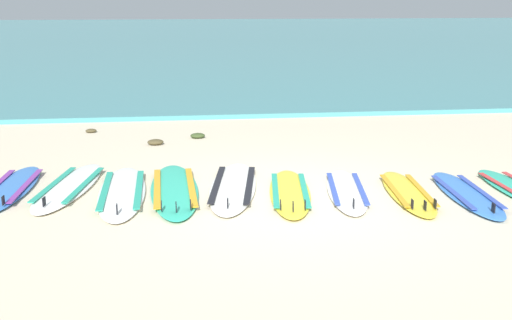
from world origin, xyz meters
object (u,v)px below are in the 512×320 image
(surfboard_8, at_px, (466,194))
(surfboard_6, at_px, (347,191))
(surfboard_0, at_px, (11,188))
(surfboard_2, at_px, (122,192))
(surfboard_5, at_px, (290,192))
(surfboard_3, at_px, (174,190))
(surfboard_4, at_px, (233,187))
(surfboard_7, at_px, (408,192))
(surfboard_1, at_px, (69,186))

(surfboard_8, bearing_deg, surfboard_6, 167.88)
(surfboard_0, bearing_deg, surfboard_2, -13.10)
(surfboard_0, relative_size, surfboard_6, 1.08)
(surfboard_0, relative_size, surfboard_5, 1.02)
(surfboard_0, distance_m, surfboard_8, 6.13)
(surfboard_2, xyz_separation_m, surfboard_3, (0.69, 0.01, 0.00))
(surfboard_5, bearing_deg, surfboard_2, 172.43)
(surfboard_4, height_order, surfboard_8, same)
(surfboard_3, xyz_separation_m, surfboard_4, (0.80, 0.04, -0.00))
(surfboard_2, distance_m, surfboard_3, 0.69)
(surfboard_5, relative_size, surfboard_7, 1.06)
(surfboard_5, bearing_deg, surfboard_1, 167.95)
(surfboard_0, relative_size, surfboard_1, 0.93)
(surfboard_1, bearing_deg, surfboard_4, -7.20)
(surfboard_4, bearing_deg, surfboard_0, 174.34)
(surfboard_1, xyz_separation_m, surfboard_7, (4.52, -0.83, 0.00))
(surfboard_1, bearing_deg, surfboard_0, 178.78)
(surfboard_2, distance_m, surfboard_8, 4.57)
(surfboard_5, xyz_separation_m, surfboard_7, (1.56, -0.20, 0.00))
(surfboard_0, height_order, surfboard_7, same)
(surfboard_0, xyz_separation_m, surfboard_1, (0.78, -0.02, -0.00))
(surfboard_2, relative_size, surfboard_4, 0.97)
(surfboard_4, xyz_separation_m, surfboard_8, (3.03, -0.70, 0.00))
(surfboard_3, xyz_separation_m, surfboard_6, (2.30, -0.33, -0.00))
(surfboard_4, relative_size, surfboard_7, 1.23)
(surfboard_5, bearing_deg, surfboard_6, -1.68)
(surfboard_2, xyz_separation_m, surfboard_8, (4.53, -0.65, 0.00))
(surfboard_3, distance_m, surfboard_4, 0.80)
(surfboard_4, bearing_deg, surfboard_1, 172.80)
(surfboard_0, distance_m, surfboard_3, 2.24)
(surfboard_0, xyz_separation_m, surfboard_3, (2.21, -0.34, -0.00))
(surfboard_5, bearing_deg, surfboard_3, 168.55)
(surfboard_7, bearing_deg, surfboard_2, 172.53)
(surfboard_4, height_order, surfboard_5, same)
(surfboard_0, relative_size, surfboard_4, 0.88)
(surfboard_1, bearing_deg, surfboard_7, -10.44)
(surfboard_0, height_order, surfboard_4, same)
(surfboard_1, xyz_separation_m, surfboard_5, (2.96, -0.63, 0.00))
(surfboard_2, height_order, surfboard_4, same)
(surfboard_3, distance_m, surfboard_5, 1.56)
(surfboard_2, height_order, surfboard_7, same)
(surfboard_0, height_order, surfboard_1, same)
(surfboard_1, relative_size, surfboard_2, 0.98)
(surfboard_1, xyz_separation_m, surfboard_3, (1.43, -0.32, 0.00))
(surfboard_0, bearing_deg, surfboard_5, -9.84)
(surfboard_1, height_order, surfboard_2, same)
(surfboard_6, height_order, surfboard_7, same)
(surfboard_1, relative_size, surfboard_7, 1.17)
(surfboard_3, bearing_deg, surfboard_0, 171.28)
(surfboard_1, relative_size, surfboard_5, 1.10)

